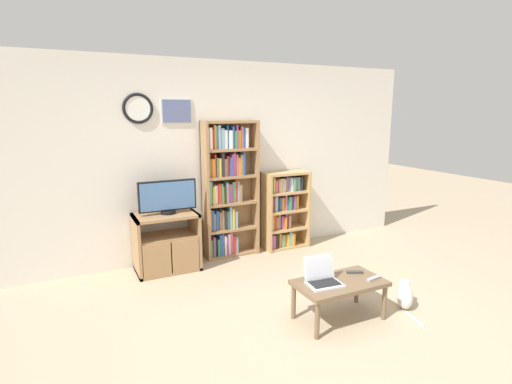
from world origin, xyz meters
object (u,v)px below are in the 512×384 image
(remote_near_laptop, at_px, (374,278))
(tv_stand, at_px, (167,242))
(bookshelf_short, at_px, (282,210))
(bookshelf_tall, at_px, (227,188))
(laptop, at_px, (322,277))
(remote_far_from_laptop, at_px, (355,272))
(coffee_table, at_px, (339,286))
(cat, at_px, (405,295))
(television, at_px, (168,197))

(remote_near_laptop, bearing_deg, tv_stand, -152.34)
(bookshelf_short, bearing_deg, bookshelf_tall, 177.63)
(bookshelf_tall, distance_m, laptop, 2.09)
(remote_near_laptop, bearing_deg, remote_far_from_laptop, -171.19)
(coffee_table, height_order, remote_far_from_laptop, remote_far_from_laptop)
(coffee_table, height_order, cat, coffee_table)
(bookshelf_short, distance_m, cat, 2.20)
(coffee_table, distance_m, laptop, 0.21)
(coffee_table, bearing_deg, laptop, 168.40)
(coffee_table, relative_size, laptop, 2.55)
(bookshelf_tall, relative_size, bookshelf_short, 1.65)
(tv_stand, relative_size, laptop, 2.29)
(cat, bearing_deg, remote_far_from_laptop, -168.72)
(remote_far_from_laptop, bearing_deg, bookshelf_short, -163.92)
(television, xyz_separation_m, cat, (1.87, -2.04, -0.79))
(bookshelf_short, relative_size, cat, 2.27)
(coffee_table, height_order, laptop, laptop)
(bookshelf_tall, bearing_deg, coffee_table, -81.65)
(bookshelf_short, height_order, remote_far_from_laptop, bookshelf_short)
(remote_far_from_laptop, distance_m, cat, 0.58)
(remote_near_laptop, bearing_deg, television, -153.29)
(tv_stand, relative_size, remote_far_from_laptop, 4.65)
(tv_stand, xyz_separation_m, laptop, (1.00, -1.87, 0.09))
(bookshelf_tall, xyz_separation_m, coffee_table, (0.30, -2.06, -0.60))
(laptop, xyz_separation_m, remote_far_from_laptop, (0.43, 0.05, -0.05))
(remote_far_from_laptop, height_order, cat, remote_far_from_laptop)
(bookshelf_tall, relative_size, coffee_table, 2.16)
(coffee_table, xyz_separation_m, remote_far_from_laptop, (0.25, 0.09, 0.06))
(tv_stand, relative_size, bookshelf_short, 0.69)
(coffee_table, bearing_deg, remote_far_from_laptop, 19.63)
(television, height_order, laptop, television)
(cat, bearing_deg, remote_near_laptop, -146.70)
(remote_near_laptop, xyz_separation_m, remote_far_from_laptop, (-0.06, 0.20, 0.00))
(bookshelf_short, height_order, coffee_table, bookshelf_short)
(remote_near_laptop, relative_size, cat, 0.34)
(coffee_table, bearing_deg, television, 120.60)
(bookshelf_short, xyz_separation_m, remote_near_laptop, (-0.22, -2.14, -0.17))
(coffee_table, xyz_separation_m, laptop, (-0.18, 0.04, 0.11))
(bookshelf_tall, bearing_deg, laptop, -86.41)
(television, bearing_deg, bookshelf_tall, 9.70)
(remote_near_laptop, distance_m, remote_far_from_laptop, 0.21)
(coffee_table, bearing_deg, remote_near_laptop, -18.95)
(television, distance_m, cat, 2.88)
(tv_stand, height_order, bookshelf_tall, bookshelf_tall)
(tv_stand, distance_m, coffee_table, 2.24)
(tv_stand, distance_m, remote_near_laptop, 2.50)
(television, bearing_deg, laptop, -62.99)
(remote_far_from_laptop, relative_size, cat, 0.34)
(television, xyz_separation_m, remote_far_from_laptop, (1.39, -1.83, -0.53))
(bookshelf_tall, bearing_deg, bookshelf_short, -2.37)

